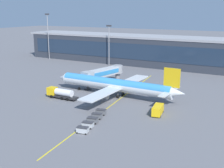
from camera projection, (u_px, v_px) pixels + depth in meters
ground_plane at (105, 102)px, 89.77m from camera, size 700.00×700.00×0.00m
apron_lead_in_line at (117, 101)px, 90.09m from camera, size 9.44×79.51×0.01m
terminal_building at (208, 54)px, 136.09m from camera, size 203.64×20.22×14.77m
main_airliner at (115, 85)px, 94.68m from camera, size 46.68×37.18×11.17m
jet_bridge at (105, 73)px, 108.51m from camera, size 7.42×19.85×6.52m
fuel_tanker at (60, 93)px, 92.65m from camera, size 10.85×2.87×3.25m
lavatory_truck at (158, 109)px, 78.21m from camera, size 3.27×6.11×2.50m
baggage_cart_0 at (83, 130)px, 66.45m from camera, size 2.92×2.10×1.48m
baggage_cart_1 at (88, 125)px, 69.42m from camera, size 2.92×2.10×1.48m
baggage_cart_2 at (93, 120)px, 72.38m from camera, size 2.92×2.10×1.48m
baggage_cart_3 at (97, 116)px, 75.35m from camera, size 2.92×2.10×1.48m
baggage_cart_4 at (101, 112)px, 78.32m from camera, size 2.92×2.10×1.48m
apron_light_mast_0 at (109, 42)px, 146.96m from camera, size 2.80×0.50×20.31m
apron_light_mast_1 at (48, 33)px, 165.24m from camera, size 2.80×0.50×25.70m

